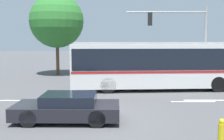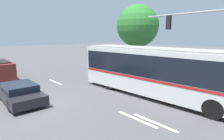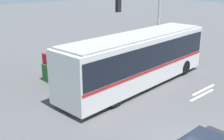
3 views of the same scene
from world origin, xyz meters
The scene contains 5 objects.
city_bus centered at (3.72, 6.57, 1.81)m, with size 11.40×3.27×3.18m.
traffic_light_pole centered at (6.02, 8.09, 3.84)m, with size 5.79×0.24×5.74m.
flowering_hedge centered at (3.26, 10.63, 0.90)m, with size 7.05×1.23×1.84m.
lane_stripe_near centered at (5.98, 3.32, 0.01)m, with size 2.40×0.16×0.01m, color silver.
lane_stripe_far centered at (5.21, 2.98, 0.01)m, with size 2.40×0.16×0.01m, color silver.
Camera 3 is at (-8.29, -4.06, 6.23)m, focal length 44.00 mm.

